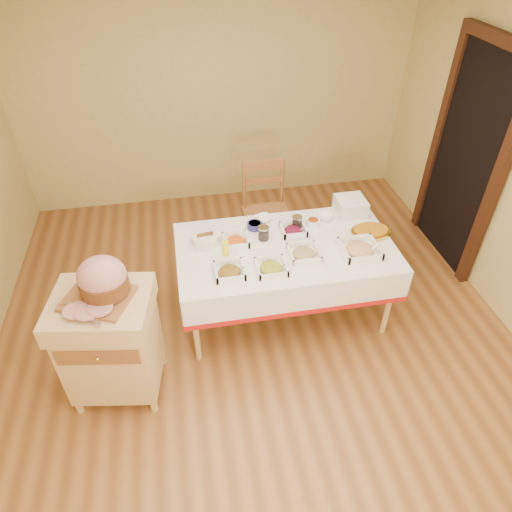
{
  "coord_description": "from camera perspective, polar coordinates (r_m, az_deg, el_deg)",
  "views": [
    {
      "loc": [
        -0.5,
        -2.63,
        3.09
      ],
      "look_at": [
        0.03,
        0.2,
        0.77
      ],
      "focal_mm": 32.0,
      "sensor_mm": 36.0,
      "label": 1
    }
  ],
  "objects": [
    {
      "name": "serving_dish_a",
      "position": [
        3.52,
        -3.32,
        -1.96
      ],
      "size": [
        0.24,
        0.23,
        0.1
      ],
      "color": "white",
      "rests_on": "dining_table"
    },
    {
      "name": "plate_stack",
      "position": [
        4.29,
        11.72,
        6.17
      ],
      "size": [
        0.26,
        0.26,
        0.14
      ],
      "color": "white",
      "rests_on": "dining_table"
    },
    {
      "name": "small_bowl_left",
      "position": [
        3.92,
        -6.86,
        2.55
      ],
      "size": [
        0.11,
        0.11,
        0.05
      ],
      "color": "white",
      "rests_on": "dining_table"
    },
    {
      "name": "serving_dish_e",
      "position": [
        3.83,
        -2.54,
        1.88
      ],
      "size": [
        0.22,
        0.21,
        0.1
      ],
      "color": "white",
      "rests_on": "dining_table"
    },
    {
      "name": "doorway",
      "position": [
        4.87,
        24.89,
        11.22
      ],
      "size": [
        0.09,
        1.1,
        2.2
      ],
      "color": "black",
      "rests_on": "ground"
    },
    {
      "name": "serving_dish_d",
      "position": [
        3.82,
        12.84,
        0.8
      ],
      "size": [
        0.3,
        0.3,
        0.11
      ],
      "color": "white",
      "rests_on": "dining_table"
    },
    {
      "name": "bowl_white_imported",
      "position": [
        4.12,
        0.93,
        4.67
      ],
      "size": [
        0.19,
        0.19,
        0.04
      ],
      "primitive_type": "imported",
      "rotation": [
        0.0,
        0.0,
        0.27
      ],
      "color": "white",
      "rests_on": "dining_table"
    },
    {
      "name": "serving_dish_c",
      "position": [
        3.71,
        6.03,
        0.3
      ],
      "size": [
        0.24,
        0.24,
        0.1
      ],
      "color": "white",
      "rests_on": "dining_table"
    },
    {
      "name": "bread_basket",
      "position": [
        3.85,
        -6.34,
        2.07
      ],
      "size": [
        0.23,
        0.23,
        0.1
      ],
      "color": "white",
      "rests_on": "dining_table"
    },
    {
      "name": "dining_chair",
      "position": [
        4.67,
        1.3,
        5.57
      ],
      "size": [
        0.48,
        0.45,
        1.03
      ],
      "color": "brown",
      "rests_on": "ground"
    },
    {
      "name": "brass_platter",
      "position": [
        4.08,
        14.15,
        3.02
      ],
      "size": [
        0.35,
        0.25,
        0.05
      ],
      "color": "gold",
      "rests_on": "dining_table"
    },
    {
      "name": "mustard_bottle",
      "position": [
        3.69,
        -3.82,
        1.07
      ],
      "size": [
        0.05,
        0.05,
        0.17
      ],
      "color": "yellow",
      "rests_on": "dining_table"
    },
    {
      "name": "room_shell",
      "position": [
        3.22,
        0.15,
        5.05
      ],
      "size": [
        5.0,
        5.0,
        5.0
      ],
      "color": "brown",
      "rests_on": "ground"
    },
    {
      "name": "bowl_small_imported",
      "position": [
        4.19,
        8.67,
        4.92
      ],
      "size": [
        0.18,
        0.18,
        0.05
      ],
      "primitive_type": "imported",
      "rotation": [
        0.0,
        0.0,
        -0.24
      ],
      "color": "white",
      "rests_on": "dining_table"
    },
    {
      "name": "serving_dish_f",
      "position": [
        3.96,
        4.68,
        3.21
      ],
      "size": [
        0.22,
        0.21,
        0.1
      ],
      "color": "white",
      "rests_on": "dining_table"
    },
    {
      "name": "serving_dish_b",
      "position": [
        3.55,
        1.91,
        -1.49
      ],
      "size": [
        0.24,
        0.24,
        0.1
      ],
      "color": "white",
      "rests_on": "dining_table"
    },
    {
      "name": "butcher_cart",
      "position": [
        3.52,
        -17.72,
        -10.03
      ],
      "size": [
        0.75,
        0.66,
        0.95
      ],
      "color": "#D9B177",
      "rests_on": "ground"
    },
    {
      "name": "ham_on_board",
      "position": [
        3.17,
        -18.72,
        -2.98
      ],
      "size": [
        0.46,
        0.44,
        0.3
      ],
      "color": "brown",
      "rests_on": "butcher_cart"
    },
    {
      "name": "small_bowl_mid",
      "position": [
        4.01,
        -0.18,
        3.86
      ],
      "size": [
        0.13,
        0.13,
        0.06
      ],
      "color": "navy",
      "rests_on": "dining_table"
    },
    {
      "name": "dining_table",
      "position": [
        3.93,
        3.62,
        -0.64
      ],
      "size": [
        1.82,
        1.02,
        0.76
      ],
      "color": "#D9B177",
      "rests_on": "ground"
    },
    {
      "name": "preserve_jar_right",
      "position": [
        4.02,
        5.14,
        4.15
      ],
      "size": [
        0.09,
        0.09,
        0.12
      ],
      "color": "silver",
      "rests_on": "dining_table"
    },
    {
      "name": "preserve_jar_left",
      "position": [
        3.87,
        0.95,
        2.81
      ],
      "size": [
        0.1,
        0.1,
        0.12
      ],
      "color": "silver",
      "rests_on": "dining_table"
    },
    {
      "name": "small_bowl_right",
      "position": [
        4.08,
        7.14,
        4.23
      ],
      "size": [
        0.12,
        0.12,
        0.06
      ],
      "color": "white",
      "rests_on": "dining_table"
    }
  ]
}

